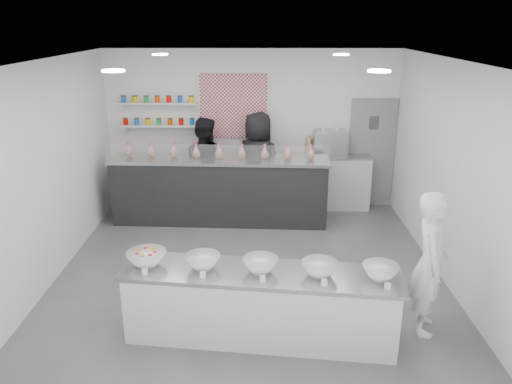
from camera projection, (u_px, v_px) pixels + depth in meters
floor at (249, 276)px, 7.16m from camera, size 6.00×6.00×0.00m
ceiling at (248, 61)px, 6.18m from camera, size 6.00×6.00×0.00m
back_wall at (252, 130)px, 9.51m from camera, size 5.50×0.00×5.50m
left_wall at (44, 176)px, 6.69m from camera, size 0.00×6.00×6.00m
right_wall at (455, 177)px, 6.65m from camera, size 0.00×6.00×6.00m
back_door at (371, 153)px, 9.61m from camera, size 0.88×0.04×2.10m
pattern_panel at (233, 106)px, 9.34m from camera, size 1.25×0.03×1.20m
jar_shelf_lower at (159, 126)px, 9.39m from camera, size 1.45×0.22×0.04m
jar_shelf_upper at (158, 103)px, 9.25m from camera, size 1.45×0.22×0.04m
preserve_jars at (158, 111)px, 9.28m from camera, size 1.45×0.10×0.56m
downlight_0 at (113, 71)px, 5.25m from camera, size 0.24×0.24×0.02m
downlight_1 at (379, 71)px, 5.23m from camera, size 0.24×0.24×0.02m
downlight_2 at (160, 54)px, 7.71m from camera, size 0.24×0.24×0.02m
downlight_3 at (341, 54)px, 7.69m from camera, size 0.24×0.24×0.02m
prep_counter at (260, 305)px, 5.66m from camera, size 3.17×1.06×0.85m
back_bar at (220, 190)px, 8.92m from camera, size 3.87×0.88×1.19m
sneeze_guard at (216, 154)px, 8.36m from camera, size 3.79×0.19×0.32m
espresso_ledge at (332, 182)px, 9.60m from camera, size 1.42×0.45×1.06m
espresso_machine at (330, 143)px, 9.35m from camera, size 0.61×0.42×0.47m
cup_stacks at (312, 147)px, 9.38m from camera, size 0.25×0.24×0.34m
prep_bowls at (260, 265)px, 5.50m from camera, size 3.04×0.84×0.16m
label_cards at (266, 293)px, 5.02m from camera, size 2.66×0.04×0.07m
cookie_bags at (219, 151)px, 8.68m from camera, size 3.35×0.30×0.26m
woman_prep at (430, 263)px, 5.68m from camera, size 0.54×0.70×1.72m
staff_left at (204, 165)px, 9.33m from camera, size 1.04×0.91×1.81m
staff_right at (258, 163)px, 9.30m from camera, size 1.10×0.94×1.91m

